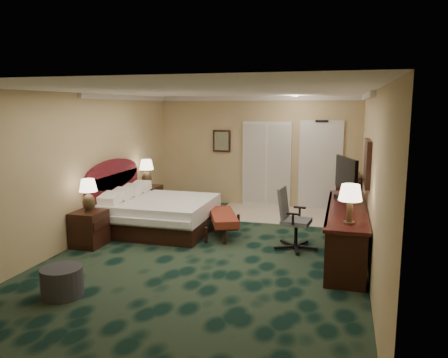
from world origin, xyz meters
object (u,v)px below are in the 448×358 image
(desk, at_px, (346,232))
(nightstand_far, at_px, (148,200))
(nightstand_near, at_px, (89,229))
(bed_bench, at_px, (223,224))
(bed, at_px, (161,215))
(lamp_near, at_px, (89,195))
(minibar, at_px, (347,195))
(tv, at_px, (346,178))
(ottoman, at_px, (62,282))
(desk_chair, at_px, (296,219))
(lamp_far, at_px, (147,173))

(desk, bearing_deg, nightstand_far, 158.32)
(nightstand_near, height_order, bed_bench, nightstand_near)
(bed, relative_size, desk, 0.69)
(nightstand_near, xyz_separation_m, nightstand_far, (0.01, 2.38, 0.01))
(lamp_near, bearing_deg, nightstand_near, 154.04)
(minibar, bearing_deg, tv, -91.55)
(ottoman, bearing_deg, nightstand_far, 100.68)
(lamp_near, relative_size, minibar, 0.61)
(nightstand_near, xyz_separation_m, bed_bench, (2.12, 1.26, -0.10))
(tv, bearing_deg, desk, -107.15)
(lamp_near, bearing_deg, tv, 17.10)
(minibar, bearing_deg, nightstand_near, -141.90)
(bed_bench, relative_size, minibar, 1.33)
(bed, bearing_deg, tv, 0.77)
(nightstand_far, height_order, bed_bench, nightstand_far)
(desk_chair, bearing_deg, bed, 177.56)
(nightstand_near, distance_m, minibar, 5.63)
(bed, relative_size, nightstand_near, 3.16)
(lamp_near, distance_m, ottoman, 2.20)
(bed_bench, relative_size, desk_chair, 1.19)
(lamp_far, bearing_deg, nightstand_far, -59.57)
(nightstand_far, height_order, tv, tv)
(ottoman, xyz_separation_m, minibar, (3.60, 5.41, 0.29))
(lamp_far, height_order, minibar, lamp_far)
(lamp_far, xyz_separation_m, tv, (4.38, -1.11, 0.24))
(nightstand_near, bearing_deg, desk, 8.19)
(nightstand_near, height_order, desk_chair, desk_chair)
(nightstand_near, relative_size, lamp_near, 1.08)
(nightstand_far, bearing_deg, desk, -21.68)
(minibar, bearing_deg, bed, -148.56)
(desk, bearing_deg, ottoman, -144.25)
(nightstand_far, height_order, desk_chair, desk_chair)
(tv, xyz_separation_m, desk_chair, (-0.80, -0.50, -0.67))
(lamp_far, bearing_deg, desk_chair, -24.17)
(bed, xyz_separation_m, bed_bench, (1.30, -0.01, -0.10))
(bed_bench, xyz_separation_m, tv, (2.24, 0.05, 0.99))
(lamp_far, distance_m, desk_chair, 3.95)
(nightstand_near, xyz_separation_m, tv, (4.37, 1.32, 0.89))
(ottoman, bearing_deg, lamp_near, 112.38)
(lamp_far, distance_m, ottoman, 4.51)
(tv, bearing_deg, ottoman, -157.09)
(desk_chair, bearing_deg, lamp_near, -159.80)
(lamp_near, relative_size, lamp_far, 0.96)
(nightstand_far, bearing_deg, desk_chair, -23.70)
(bed, relative_size, bed_bench, 1.56)
(nightstand_near, height_order, lamp_near, lamp_near)
(nightstand_far, relative_size, desk_chair, 0.61)
(desk, distance_m, desk_chair, 0.86)
(lamp_near, distance_m, desk, 4.44)
(lamp_far, relative_size, desk, 0.21)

